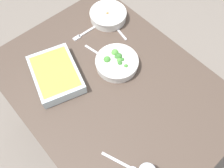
% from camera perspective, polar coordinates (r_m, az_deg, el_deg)
% --- Properties ---
extents(ground_plane, '(6.00, 6.00, 0.00)m').
position_cam_1_polar(ground_plane, '(1.93, -0.00, -11.07)').
color(ground_plane, slate).
extents(dining_table, '(1.20, 0.90, 0.74)m').
position_cam_1_polar(dining_table, '(1.34, -0.00, -1.94)').
color(dining_table, '#4C3D33').
rests_on(dining_table, ground_plane).
extents(stew_bowl, '(0.22, 0.22, 0.06)m').
position_cam_1_polar(stew_bowl, '(1.52, -0.90, 15.71)').
color(stew_bowl, silver).
rests_on(stew_bowl, dining_table).
extents(broccoli_bowl, '(0.23, 0.23, 0.07)m').
position_cam_1_polar(broccoli_bowl, '(1.30, 1.14, 5.06)').
color(broccoli_bowl, silver).
rests_on(broccoli_bowl, dining_table).
extents(baking_dish, '(0.35, 0.30, 0.06)m').
position_cam_1_polar(baking_dish, '(1.28, -12.93, 2.28)').
color(baking_dish, silver).
rests_on(baking_dish, dining_table).
extents(spoon_by_stew, '(0.18, 0.05, 0.01)m').
position_cam_1_polar(spoon_by_stew, '(1.49, 0.85, 13.06)').
color(spoon_by_stew, silver).
rests_on(spoon_by_stew, dining_table).
extents(spoon_by_broccoli, '(0.18, 0.05, 0.01)m').
position_cam_1_polar(spoon_by_broccoli, '(1.36, -2.57, 6.68)').
color(spoon_by_broccoli, silver).
rests_on(spoon_by_broccoli, dining_table).
extents(spoon_spare, '(0.17, 0.08, 0.01)m').
position_cam_1_polar(spoon_spare, '(1.11, 3.05, -18.27)').
color(spoon_spare, silver).
rests_on(spoon_spare, dining_table).
extents(fork_on_table, '(0.03, 0.18, 0.01)m').
position_cam_1_polar(fork_on_table, '(1.47, -6.49, 11.59)').
color(fork_on_table, silver).
rests_on(fork_on_table, dining_table).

